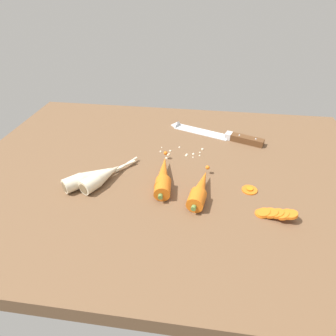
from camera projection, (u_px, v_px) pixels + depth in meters
The scene contains 9 objects.
ground_plane at pixel (169, 174), 86.28cm from camera, with size 120.00×90.00×4.00cm, color brown.
chefs_knife at pixel (213, 133), 102.31cm from camera, with size 33.71×15.24×4.18cm.
whole_carrot at pixel (163, 176), 78.31cm from camera, with size 5.56×21.76×4.20cm.
whole_carrot_second at pixel (200, 189), 73.68cm from camera, with size 6.41×18.67×4.20cm.
parsnip_front at pixel (102, 177), 78.33cm from camera, with size 11.88×19.00×4.00cm.
parsnip_mid_left at pixel (89, 177), 78.24cm from camera, with size 16.60×17.52×4.00cm.
carrot_slice_stack at pixel (275, 214), 67.52cm from camera, with size 9.24×4.56×3.27cm.
carrot_slice_stray_near at pixel (250, 189), 76.38cm from camera, with size 4.07×4.07×0.70cm.
mince_crumbs at pixel (182, 152), 91.99cm from camera, with size 14.10×7.98×0.86cm.
Camera 1 is at (9.46, -69.63, 48.10)cm, focal length 30.85 mm.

